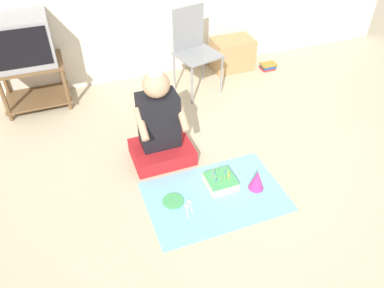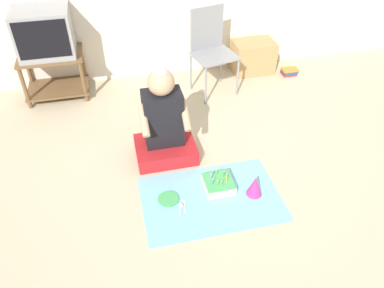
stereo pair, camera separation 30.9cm
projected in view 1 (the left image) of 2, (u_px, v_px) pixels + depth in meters
ground_plane at (241, 189)px, 3.18m from camera, size 16.00×16.00×0.00m
tv_stand at (34, 81)px, 3.99m from camera, size 0.68×0.47×0.51m
tv at (22, 41)px, 3.71m from camera, size 0.57×0.46×0.48m
folding_chair at (193, 45)px, 4.12m from camera, size 0.53×0.50×0.94m
cardboard_box_stack at (232, 54)px, 4.73m from camera, size 0.50×0.34×0.39m
book_pile at (268, 66)px, 4.81m from camera, size 0.20×0.14×0.07m
person_seated at (160, 127)px, 3.29m from camera, size 0.54×0.43×0.95m
party_cloth at (215, 196)px, 3.11m from camera, size 1.14×0.75×0.01m
birthday_cake at (221, 182)px, 3.17m from camera, size 0.24×0.24×0.15m
party_hat_blue at (257, 180)px, 3.12m from camera, size 0.13×0.13×0.18m
paper_plate at (173, 201)px, 3.06m from camera, size 0.17×0.17×0.01m
plastic_spoon_near at (190, 203)px, 3.04m from camera, size 0.04×0.14×0.01m
plastic_spoon_far at (187, 207)px, 3.00m from camera, size 0.06×0.14×0.01m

